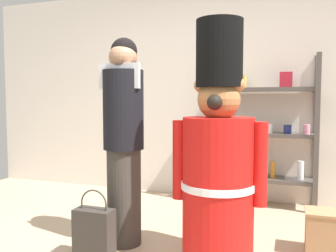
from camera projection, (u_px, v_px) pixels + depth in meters
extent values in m
cube|color=silver|center=(213.00, 92.00, 4.43)|extent=(6.40, 0.12, 2.60)
cube|color=#4C4742|center=(207.00, 131.00, 4.11)|extent=(0.05, 0.05, 1.69)
cube|color=#4C4742|center=(317.00, 134.00, 3.72)|extent=(0.05, 0.05, 1.69)
cube|color=#4C4742|center=(213.00, 129.00, 4.39)|extent=(0.05, 0.05, 1.69)
cube|color=#4C4742|center=(315.00, 132.00, 4.00)|extent=(0.05, 0.05, 1.69)
cube|color=#4C4742|center=(260.00, 178.00, 4.09)|extent=(1.17, 0.30, 0.04)
cube|color=#4C4742|center=(260.00, 134.00, 4.06)|extent=(1.17, 0.30, 0.04)
cube|color=#4C4742|center=(261.00, 90.00, 4.02)|extent=(1.17, 0.30, 0.04)
cylinder|color=red|center=(218.00, 128.00, 4.20)|extent=(0.09, 0.09, 0.09)
cylinder|color=green|center=(235.00, 128.00, 4.15)|extent=(0.10, 0.10, 0.08)
cylinder|color=blue|center=(252.00, 129.00, 4.10)|extent=(0.07, 0.07, 0.08)
cylinder|color=white|center=(269.00, 129.00, 3.99)|extent=(0.08, 0.08, 0.10)
cylinder|color=navy|center=(288.00, 129.00, 3.93)|extent=(0.08, 0.08, 0.10)
cylinder|color=pink|center=(307.00, 129.00, 3.86)|extent=(0.07, 0.07, 0.11)
cylinder|color=navy|center=(222.00, 167.00, 4.24)|extent=(0.06, 0.06, 0.17)
cylinder|color=#596B33|center=(247.00, 168.00, 4.12)|extent=(0.07, 0.07, 0.19)
cylinder|color=#B27226|center=(273.00, 170.00, 4.01)|extent=(0.06, 0.06, 0.19)
cylinder|color=silver|center=(301.00, 170.00, 3.95)|extent=(0.07, 0.07, 0.20)
cube|color=gold|center=(238.00, 82.00, 4.10)|extent=(0.17, 0.14, 0.14)
cube|color=#B21E2D|center=(286.00, 80.00, 3.93)|extent=(0.13, 0.11, 0.17)
cylinder|color=red|center=(218.00, 191.00, 2.61)|extent=(0.52, 0.52, 1.07)
cylinder|color=white|center=(218.00, 185.00, 2.60)|extent=(0.54, 0.54, 0.05)
sphere|color=#A36F41|center=(219.00, 99.00, 2.56)|extent=(0.31, 0.31, 0.31)
sphere|color=#A36F41|center=(201.00, 85.00, 2.60)|extent=(0.11, 0.11, 0.11)
sphere|color=#A36F41|center=(238.00, 85.00, 2.51)|extent=(0.11, 0.11, 0.11)
cylinder|color=black|center=(219.00, 54.00, 2.54)|extent=(0.33, 0.33, 0.47)
cylinder|color=red|center=(180.00, 160.00, 2.69)|extent=(0.11, 0.11, 0.59)
cylinder|color=red|center=(260.00, 164.00, 2.49)|extent=(0.11, 0.11, 0.59)
sphere|color=black|center=(215.00, 102.00, 2.43)|extent=(0.11, 0.11, 0.11)
cylinder|color=#38332D|center=(124.00, 197.00, 2.97)|extent=(0.28, 0.28, 0.80)
cylinder|color=black|center=(123.00, 110.00, 2.92)|extent=(0.33, 0.33, 0.64)
sphere|color=#A37556|center=(123.00, 57.00, 2.89)|extent=(0.23, 0.23, 0.23)
cube|color=silver|center=(119.00, 76.00, 2.84)|extent=(0.35, 0.04, 0.20)
sphere|color=black|center=(124.00, 51.00, 2.90)|extent=(0.22, 0.22, 0.22)
cube|color=#332D28|center=(94.00, 234.00, 2.70)|extent=(0.30, 0.15, 0.38)
torus|color=#332D28|center=(94.00, 204.00, 2.68)|extent=(0.22, 0.01, 0.22)
cube|color=#9E7A51|center=(330.00, 234.00, 2.77)|extent=(0.36, 0.25, 0.32)
cube|color=#9E7A51|center=(331.00, 213.00, 2.75)|extent=(0.38, 0.26, 0.02)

